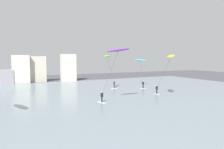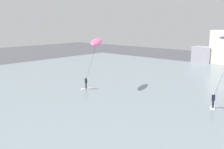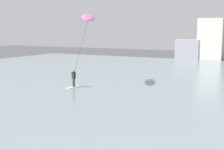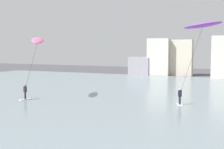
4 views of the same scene
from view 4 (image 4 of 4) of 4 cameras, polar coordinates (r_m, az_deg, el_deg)
water_bay at (r=35.12m, az=9.36°, el=-4.40°), size 84.00×52.00×0.10m
far_shore_buildings at (r=62.25m, az=12.14°, el=2.81°), size 20.32×4.52×7.75m
kitesurfer_purple at (r=29.76m, az=15.87°, el=7.56°), size 4.40×2.60×8.13m
kitesurfer_pink at (r=35.18m, az=-13.55°, el=5.46°), size 3.04×4.09×7.00m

